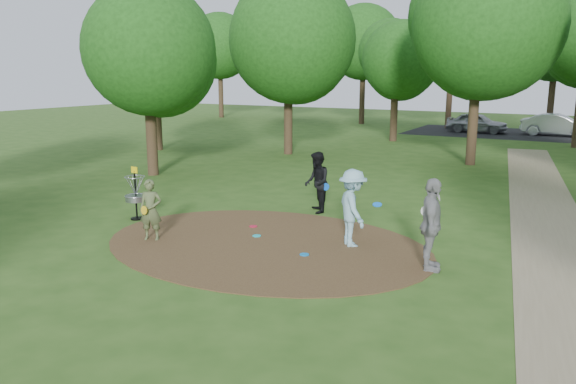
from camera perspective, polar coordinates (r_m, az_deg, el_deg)
The scene contains 15 objects.
ground at distance 13.96m, azimuth -2.38°, elevation -5.33°, with size 100.00×100.00×0.00m, color #2D5119.
dirt_clearing at distance 13.96m, azimuth -2.38°, elevation -5.29°, with size 8.40×8.40×0.02m, color #47301C.
footpath at distance 14.03m, azimuth 25.87°, elevation -6.46°, with size 2.00×40.00×0.01m, color #8C7A5B.
parking_lot at distance 41.89m, azimuth 21.96°, elevation 5.52°, with size 14.00×8.00×0.01m, color black.
player_observer_with_disc at distance 14.51m, azimuth -13.77°, elevation -1.80°, with size 0.67×0.58×1.56m.
player_throwing_with_disc at distance 13.67m, azimuth 6.58°, elevation -1.63°, with size 1.42×1.39×1.90m.
player_walking_with_disc at distance 16.88m, azimuth 2.95°, elevation 0.98°, with size 1.08×1.14×1.85m.
player_waiting_with_disc at distance 12.29m, azimuth 14.34°, elevation -3.25°, with size 0.78×1.26×2.01m.
disc_ground_cyan at distance 14.57m, azimuth -3.20°, elevation -4.46°, with size 0.22×0.22×0.02m, color #1AC5D7.
disc_ground_blue at distance 13.11m, azimuth 1.67°, elevation -6.36°, with size 0.22×0.22×0.02m, color #0D80E2.
disc_ground_red at distance 15.45m, azimuth -3.55°, elevation -3.50°, with size 0.22×0.22×0.02m, color red.
car_left at distance 41.67m, azimuth 18.65°, elevation 6.69°, with size 1.65×4.09×1.39m, color #93959A.
car_right at distance 41.42m, azimuth 25.69°, elevation 6.16°, with size 1.56×4.49×1.48m, color #B3B8BC.
disc_golf_basket at distance 16.66m, azimuth -15.24°, elevation 0.23°, with size 0.63×0.63×1.54m.
tree_ring at distance 21.07m, azimuth 13.80°, elevation 14.55°, with size 36.97×45.20×9.17m.
Camera 1 is at (6.90, -11.39, 4.18)m, focal length 35.00 mm.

